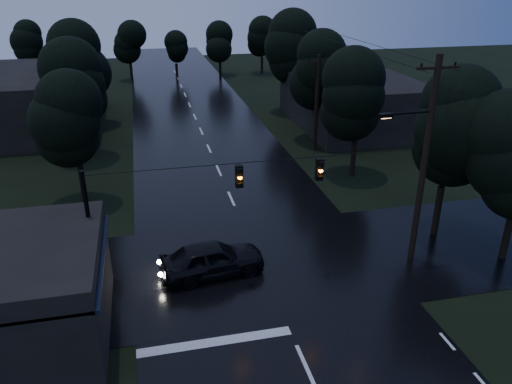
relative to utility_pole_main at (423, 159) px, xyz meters
name	(u,v)px	position (x,y,z in m)	size (l,w,h in m)	color
main_road	(209,149)	(-7.41, 19.00, -5.26)	(12.00, 120.00, 0.02)	black
cross_street	(261,265)	(-7.41, 1.00, -5.26)	(60.00, 9.00, 0.02)	black
building_far_right	(353,102)	(6.59, 23.00, -3.06)	(10.00, 14.00, 4.40)	black
building_far_left	(40,99)	(-21.41, 29.00, -2.76)	(10.00, 16.00, 5.00)	black
utility_pole_main	(423,159)	(0.00, 0.00, 0.00)	(3.50, 0.30, 10.00)	black
utility_pole_far	(317,102)	(0.89, 17.00, -1.38)	(2.00, 0.30, 7.50)	black
anchor_pole_left	(91,238)	(-14.91, 0.00, -2.26)	(0.18, 0.18, 6.00)	black
span_signals	(279,172)	(-6.85, -0.01, -0.01)	(15.00, 0.37, 1.12)	black
tree_corner_near	(451,128)	(2.59, 2.00, 0.74)	(4.48, 4.48, 9.44)	black
tree_left_a	(73,119)	(-16.41, 11.00, -0.02)	(3.92, 3.92, 8.26)	black
tree_left_b	(75,85)	(-17.01, 19.00, 0.36)	(4.20, 4.20, 8.85)	black
tree_left_c	(78,59)	(-17.61, 29.00, 0.74)	(4.48, 4.48, 9.44)	black
tree_right_a	(358,97)	(1.59, 11.00, 0.36)	(4.20, 4.20, 8.85)	black
tree_right_b	(325,69)	(2.19, 19.00, 0.74)	(4.48, 4.48, 9.44)	black
tree_right_c	(296,48)	(2.79, 29.00, 1.11)	(4.76, 4.76, 10.03)	black
car	(212,259)	(-9.79, 0.79, -4.43)	(1.96, 4.88, 1.66)	black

